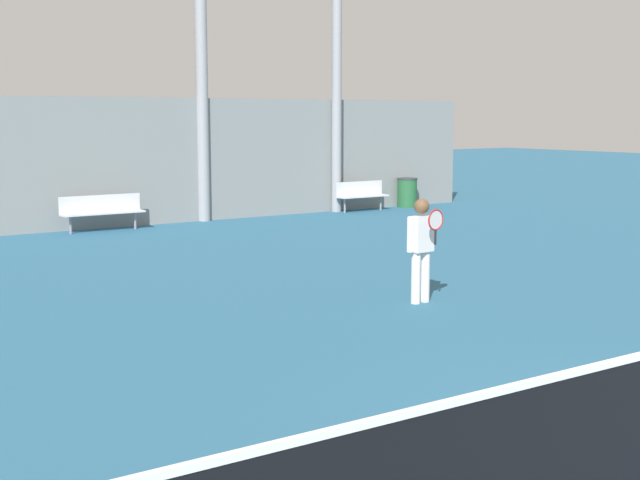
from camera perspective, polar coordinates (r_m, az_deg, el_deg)
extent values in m
cylinder|color=silver|center=(13.20, 6.16, -2.43)|extent=(0.14, 0.14, 0.77)
cylinder|color=silver|center=(13.34, 6.74, -2.32)|extent=(0.14, 0.14, 0.77)
cube|color=white|center=(13.17, 6.49, 0.39)|extent=(0.38, 0.24, 0.53)
cylinder|color=white|center=(13.00, 5.80, 0.34)|extent=(0.10, 0.10, 0.51)
cylinder|color=white|center=(13.34, 7.17, 0.51)|extent=(0.10, 0.10, 0.51)
sphere|color=brown|center=(13.12, 6.52, 2.15)|extent=(0.23, 0.23, 0.23)
cylinder|color=black|center=(12.99, 7.39, 0.17)|extent=(0.03, 0.03, 0.22)
torus|color=red|center=(12.95, 7.41, 1.29)|extent=(0.31, 0.06, 0.31)
cylinder|color=silver|center=(12.95, 7.41, 1.29)|extent=(0.27, 0.03, 0.27)
cube|color=silver|center=(25.70, 2.77, 2.81)|extent=(1.63, 0.40, 0.04)
cylinder|color=gray|center=(25.33, 1.60, 2.22)|extent=(0.06, 0.06, 0.42)
cylinder|color=gray|center=(26.12, 3.90, 2.38)|extent=(0.06, 0.06, 0.42)
cube|color=silver|center=(25.82, 2.53, 3.33)|extent=(1.63, 0.04, 0.40)
cube|color=silver|center=(21.88, -13.71, 1.68)|extent=(2.01, 0.40, 0.04)
cylinder|color=gray|center=(21.63, -15.68, 0.93)|extent=(0.06, 0.06, 0.42)
cylinder|color=gray|center=(22.20, -11.75, 1.23)|extent=(0.06, 0.06, 0.42)
cube|color=silver|center=(22.02, -13.89, 2.29)|extent=(2.01, 0.04, 0.40)
cylinder|color=#939399|center=(23.60, -7.63, 13.17)|extent=(0.31, 0.31, 9.84)
cylinder|color=#939399|center=(25.65, 1.08, 12.97)|extent=(0.28, 0.28, 9.97)
cylinder|color=#235B33|center=(27.11, 5.60, 3.00)|extent=(0.59, 0.59, 0.84)
cylinder|color=#333338|center=(27.08, 5.61, 3.93)|extent=(0.62, 0.62, 0.04)
cube|color=gray|center=(21.99, -17.08, 4.62)|extent=(25.89, 0.06, 3.20)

